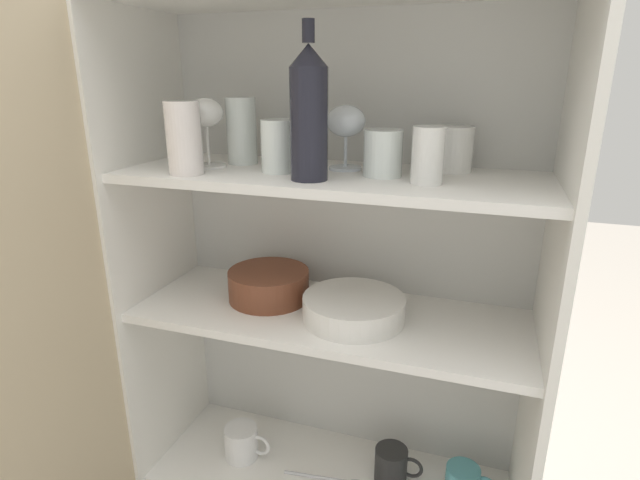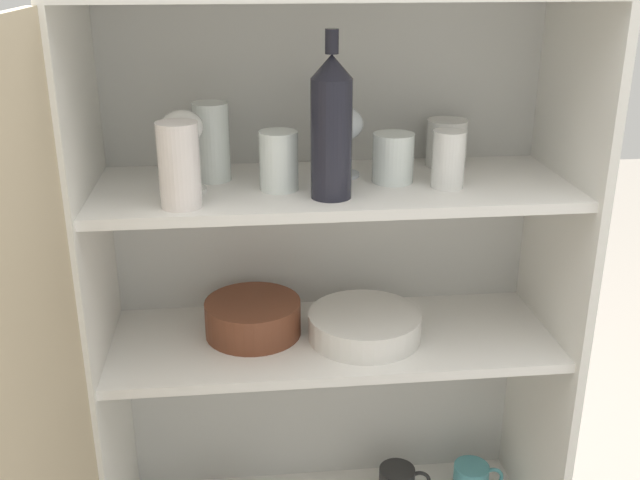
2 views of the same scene
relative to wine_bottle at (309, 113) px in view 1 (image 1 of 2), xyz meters
name	(u,v)px [view 1 (image 1 of 2)]	position (x,y,z in m)	size (l,w,h in m)	color
cupboard_back_panel	(348,295)	(0.02, 0.25, -0.48)	(0.93, 0.02, 1.39)	silver
cupboard_side_left	(162,297)	(-0.44, 0.08, -0.48)	(0.02, 0.36, 1.39)	white
cupboard_side_right	(540,358)	(0.47, 0.08, -0.48)	(0.02, 0.36, 1.39)	white
shelf_board_lower	(328,478)	(0.02, 0.08, -0.93)	(0.90, 0.33, 0.02)	white
shelf_board_middle	(329,316)	(0.02, 0.08, -0.46)	(0.90, 0.33, 0.02)	white
shelf_board_upper	(329,177)	(0.02, 0.08, -0.14)	(0.90, 0.33, 0.02)	white
cupboard_door	(20,384)	(-0.46, -0.33, -0.48)	(0.04, 0.47, 1.39)	tan
tumbler_glass_0	(278,146)	(-0.09, 0.06, -0.07)	(0.07, 0.07, 0.11)	white
tumbler_glass_1	(383,153)	(0.13, 0.08, -0.08)	(0.08, 0.08, 0.09)	white
tumbler_glass_2	(184,138)	(-0.26, -0.02, -0.05)	(0.07, 0.07, 0.15)	silver
tumbler_glass_3	(428,155)	(0.22, 0.04, -0.07)	(0.06, 0.06, 0.11)	white
tumbler_glass_4	(453,149)	(0.26, 0.18, -0.08)	(0.08, 0.08, 0.09)	white
tumbler_glass_5	(242,131)	(-0.21, 0.13, -0.05)	(0.07, 0.07, 0.15)	white
wine_glass_0	(206,117)	(-0.26, 0.06, -0.02)	(0.08, 0.08, 0.15)	white
wine_glass_1	(346,124)	(0.04, 0.13, -0.03)	(0.08, 0.08, 0.14)	white
wine_bottle	(309,113)	(0.00, 0.00, 0.00)	(0.07, 0.07, 0.29)	black
plate_stack_white	(354,308)	(0.08, 0.07, -0.43)	(0.23, 0.23, 0.05)	silver
mixing_bowl_large	(269,283)	(-0.15, 0.11, -0.41)	(0.20, 0.20, 0.07)	brown
coffee_mug_primary	(242,442)	(-0.23, 0.07, -0.88)	(0.13, 0.09, 0.09)	white
coffee_mug_extra_2	(392,465)	(0.18, 0.12, -0.88)	(0.12, 0.08, 0.09)	black
serving_spoon	(330,479)	(0.03, 0.07, -0.92)	(0.21, 0.04, 0.01)	silver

